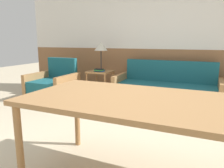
# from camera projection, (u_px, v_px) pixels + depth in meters

# --- Properties ---
(ground_plane) EXTENTS (16.00, 16.00, 0.00)m
(ground_plane) POSITION_uv_depth(u_px,v_px,m) (129.00, 152.00, 2.44)
(ground_plane) COLOR beige
(wall_back) EXTENTS (7.20, 0.06, 2.70)m
(wall_back) POSITION_uv_depth(u_px,v_px,m) (172.00, 34.00, 4.53)
(wall_back) COLOR #8E603D
(wall_back) RESTS_ON ground_plane
(couch) EXTENTS (1.97, 0.78, 0.83)m
(couch) POSITION_uv_depth(u_px,v_px,m) (166.00, 92.00, 4.22)
(couch) COLOR #9E7042
(couch) RESTS_ON ground_plane
(armchair) EXTENTS (0.87, 0.83, 0.85)m
(armchair) POSITION_uv_depth(u_px,v_px,m) (53.00, 87.00, 4.61)
(armchair) COLOR #9E7042
(armchair) RESTS_ON ground_plane
(side_table) EXTENTS (0.49, 0.49, 0.58)m
(side_table) POSITION_uv_depth(u_px,v_px,m) (100.00, 76.00, 4.71)
(side_table) COLOR #9E7042
(side_table) RESTS_ON ground_plane
(table_lamp) EXTENTS (0.28, 0.28, 0.61)m
(table_lamp) POSITION_uv_depth(u_px,v_px,m) (101.00, 47.00, 4.68)
(table_lamp) COLOR #262628
(table_lamp) RESTS_ON side_table
(book_stack) EXTENTS (0.20, 0.18, 0.06)m
(book_stack) POSITION_uv_depth(u_px,v_px,m) (99.00, 70.00, 4.60)
(book_stack) COLOR #234799
(book_stack) RESTS_ON side_table
(dining_table) EXTENTS (2.15, 0.98, 0.78)m
(dining_table) POSITION_uv_depth(u_px,v_px,m) (156.00, 108.00, 1.70)
(dining_table) COLOR #9E7042
(dining_table) RESTS_ON ground_plane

